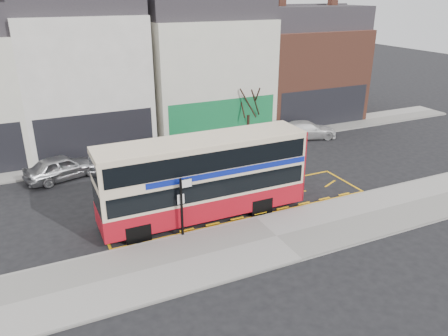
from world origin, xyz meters
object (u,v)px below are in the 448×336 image
car_grey (171,149)px  car_white (307,130)px  bus_stop_post (183,201)px  street_tree_right (249,94)px  car_silver (62,167)px  double_decker_bus (204,177)px

car_grey → car_white: car_white is taller
bus_stop_post → street_tree_right: street_tree_right is taller
car_grey → car_silver: bearing=99.1°
car_silver → bus_stop_post: bearing=-171.7°
street_tree_right → car_white: bearing=-23.1°
car_grey → bus_stop_post: bearing=169.3°
car_grey → street_tree_right: bearing=-72.3°
double_decker_bus → street_tree_right: bearing=52.6°
double_decker_bus → car_white: 14.43m
double_decker_bus → car_silver: size_ratio=2.35×
double_decker_bus → car_silver: (-5.85, 7.83, -1.39)m
double_decker_bus → car_white: bearing=35.0°
car_silver → street_tree_right: bearing=-97.2°
car_silver → car_white: bearing=-104.9°
car_white → street_tree_right: (-4.12, 1.76, 2.77)m
bus_stop_post → car_grey: 10.28m
car_silver → street_tree_right: 13.94m
car_grey → car_white: (10.74, -0.20, 0.02)m
car_white → street_tree_right: bearing=83.9°
car_silver → car_grey: 6.91m
double_decker_bus → street_tree_right: size_ratio=2.02×
car_grey → street_tree_right: street_tree_right is taller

